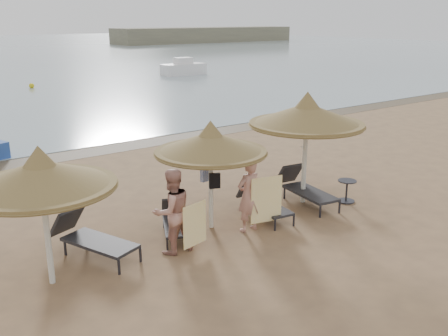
# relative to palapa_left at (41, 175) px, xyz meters

# --- Properties ---
(ground) EXTENTS (160.00, 160.00, 0.00)m
(ground) POSITION_rel_palapa_left_xyz_m (3.63, -0.30, -2.20)
(ground) COLOR olive
(ground) RESTS_ON ground
(wet_sand_strip) EXTENTS (200.00, 1.60, 0.01)m
(wet_sand_strip) POSITION_rel_palapa_left_xyz_m (3.63, 9.10, -2.20)
(wet_sand_strip) COLOR brown
(wet_sand_strip) RESTS_ON ground
(palapa_left) EXTENTS (2.79, 2.79, 2.77)m
(palapa_left) POSITION_rel_palapa_left_xyz_m (0.00, 0.00, 0.00)
(palapa_left) COLOR silver
(palapa_left) RESTS_ON ground
(palapa_center) EXTENTS (2.71, 2.71, 2.68)m
(palapa_center) POSITION_rel_palapa_left_xyz_m (4.05, 0.35, -0.07)
(palapa_center) COLOR silver
(palapa_center) RESTS_ON ground
(palapa_right) EXTENTS (3.13, 3.13, 3.10)m
(palapa_right) POSITION_rel_palapa_left_xyz_m (7.13, 0.27, 0.27)
(palapa_right) COLOR silver
(palapa_right) RESTS_ON ground
(lounger_far_left) EXTENTS (1.41, 2.23, 0.95)m
(lounger_far_left) POSITION_rel_palapa_left_xyz_m (1.08, 0.71, -1.78)
(lounger_far_left) COLOR #25252C
(lounger_far_left) RESTS_ON ground
(lounger_near_left) EXTENTS (1.22, 1.71, 0.74)m
(lounger_near_left) POSITION_rel_palapa_left_xyz_m (3.15, 0.59, -1.87)
(lounger_near_left) COLOR #25252C
(lounger_near_left) RESTS_ON ground
(lounger_near_right) EXTENTS (0.86, 1.93, 0.84)m
(lounger_near_right) POSITION_rel_palapa_left_xyz_m (5.58, 0.22, -1.83)
(lounger_near_right) COLOR #25252C
(lounger_near_right) RESTS_ON ground
(lounger_far_right) EXTENTS (1.01, 2.22, 0.96)m
(lounger_far_right) POSITION_rel_palapa_left_xyz_m (7.15, 0.27, -1.77)
(lounger_far_right) COLOR #25252C
(lounger_far_right) RESTS_ON ground
(side_table) EXTENTS (0.52, 0.52, 0.63)m
(side_table) POSITION_rel_palapa_left_xyz_m (8.13, -0.44, -1.91)
(side_table) COLOR #25252C
(side_table) RESTS_ON ground
(person_left) EXTENTS (1.02, 0.67, 2.22)m
(person_left) POSITION_rel_palapa_left_xyz_m (2.60, -0.24, -1.09)
(person_left) COLOR tan
(person_left) RESTS_ON ground
(person_right) EXTENTS (0.97, 0.63, 2.09)m
(person_right) POSITION_rel_palapa_left_xyz_m (4.66, -0.34, -1.16)
(person_right) COLOR tan
(person_right) RESTS_ON ground
(towel_left) EXTENTS (0.69, 0.16, 0.98)m
(towel_left) POSITION_rel_palapa_left_xyz_m (2.95, -0.59, -1.53)
(towel_left) COLOR yellow
(towel_left) RESTS_ON ground
(towel_right) EXTENTS (0.80, 0.21, 1.15)m
(towel_right) POSITION_rel_palapa_left_xyz_m (5.01, -0.59, -1.41)
(towel_right) COLOR yellow
(towel_right) RESTS_ON ground
(bag_patterned) EXTENTS (0.34, 0.16, 0.42)m
(bag_patterned) POSITION_rel_palapa_left_xyz_m (4.05, 0.53, -0.83)
(bag_patterned) COLOR silver
(bag_patterned) RESTS_ON ground
(bag_dark) EXTENTS (0.27, 0.17, 0.37)m
(bag_dark) POSITION_rel_palapa_left_xyz_m (4.05, 0.19, -0.95)
(bag_dark) COLOR black
(bag_dark) RESTS_ON ground
(buoy_mid) EXTENTS (0.38, 0.38, 0.38)m
(buoy_mid) POSITION_rel_palapa_left_xyz_m (8.00, 28.84, -2.01)
(buoy_mid) COLOR gold
(buoy_mid) RESTS_ON ground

